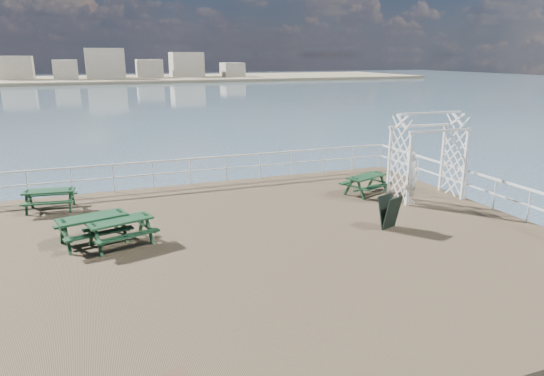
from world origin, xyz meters
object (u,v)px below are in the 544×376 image
at_px(picnic_table_d, 93,224).
at_px(trellis_arbor, 427,160).
at_px(picnic_table_b, 120,226).
at_px(picnic_table_c, 367,181).
at_px(person, 411,178).
at_px(picnic_table_a, 50,196).

bearing_deg(picnic_table_d, trellis_arbor, -12.32).
bearing_deg(picnic_table_d, picnic_table_b, -45.42).
relative_size(picnic_table_c, person, 1.07).
bearing_deg(picnic_table_a, picnic_table_b, -56.82).
bearing_deg(picnic_table_a, person, -10.48).
xyz_separation_m(picnic_table_a, trellis_arbor, (12.69, -3.23, 0.88)).
distance_m(picnic_table_c, picnic_table_d, 9.80).
relative_size(picnic_table_b, person, 1.07).
bearing_deg(person, picnic_table_a, 136.74).
xyz_separation_m(picnic_table_b, person, (9.71, 0.37, 0.41)).
height_order(picnic_table_b, picnic_table_c, picnic_table_b).
bearing_deg(picnic_table_b, person, -14.18).
distance_m(picnic_table_b, picnic_table_c, 9.19).
bearing_deg(picnic_table_a, picnic_table_d, -63.41).
relative_size(picnic_table_b, picnic_table_d, 0.96).
height_order(picnic_table_c, trellis_arbor, trellis_arbor).
xyz_separation_m(picnic_table_b, picnic_table_c, (8.97, 2.00, -0.02)).
distance_m(picnic_table_d, person, 10.42).
distance_m(trellis_arbor, person, 1.17).
height_order(picnic_table_c, picnic_table_d, picnic_table_d).
bearing_deg(picnic_table_d, picnic_table_a, 95.17).
bearing_deg(person, picnic_table_b, 156.43).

